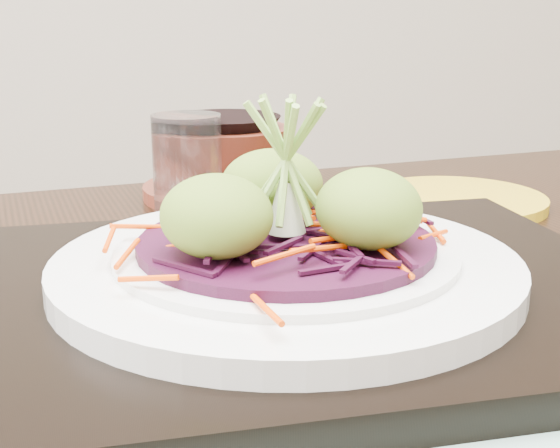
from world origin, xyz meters
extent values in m
cube|color=black|center=(0.05, 0.09, 0.71)|extent=(1.28, 0.97, 0.04)
cube|color=gray|center=(0.02, 0.06, 0.73)|extent=(0.53, 0.42, 0.00)
cube|color=black|center=(0.02, 0.06, 0.74)|extent=(0.46, 0.35, 0.02)
cylinder|color=silver|center=(0.02, 0.06, 0.76)|extent=(0.29, 0.29, 0.02)
cylinder|color=silver|center=(0.02, 0.06, 0.77)|extent=(0.21, 0.21, 0.01)
cylinder|color=#390B24|center=(0.02, 0.06, 0.78)|extent=(0.18, 0.18, 0.01)
ellipsoid|color=olive|center=(-0.02, 0.04, 0.80)|extent=(0.07, 0.07, 0.05)
ellipsoid|color=olive|center=(0.07, 0.04, 0.80)|extent=(0.07, 0.07, 0.05)
ellipsoid|color=olive|center=(0.02, 0.11, 0.80)|extent=(0.07, 0.07, 0.05)
cylinder|color=white|center=(-0.02, 0.33, 0.77)|extent=(0.07, 0.07, 0.09)
cylinder|color=#5D2316|center=(0.03, 0.39, 0.73)|extent=(0.20, 0.20, 0.01)
cylinder|color=gold|center=(0.24, 0.31, 0.73)|extent=(0.18, 0.18, 0.01)
camera|label=1|loc=(-0.06, -0.39, 0.92)|focal=50.00mm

